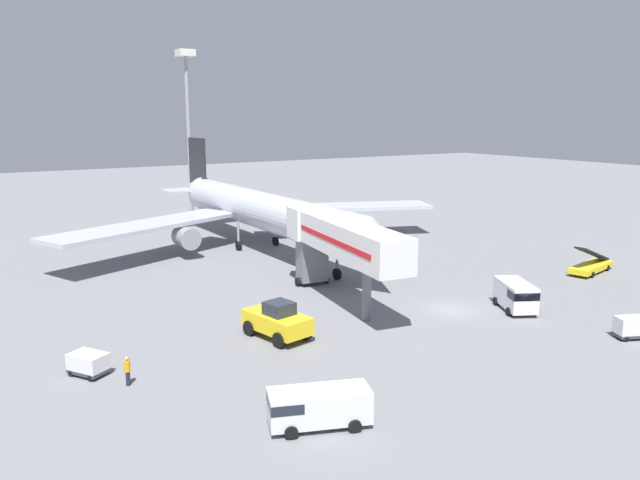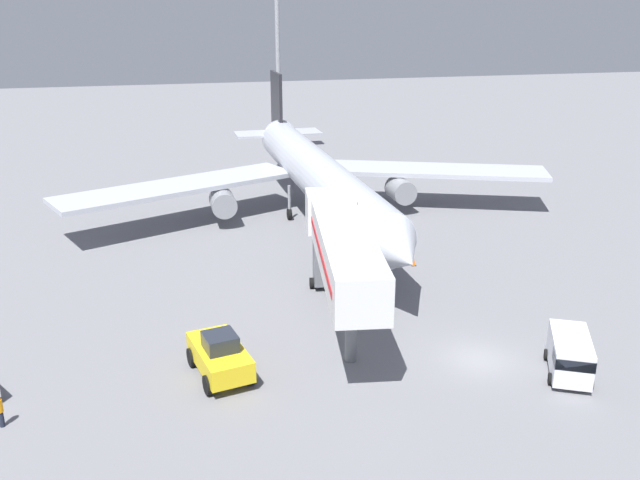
{
  "view_description": "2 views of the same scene",
  "coord_description": "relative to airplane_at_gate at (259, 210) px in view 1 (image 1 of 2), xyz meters",
  "views": [
    {
      "loc": [
        -34.09,
        -34.75,
        15.52
      ],
      "look_at": [
        -0.52,
        19.56,
        2.41
      ],
      "focal_mm": 34.47,
      "sensor_mm": 36.0,
      "label": 1
    },
    {
      "loc": [
        -17.37,
        -31.82,
        19.95
      ],
      "look_at": [
        -6.0,
        14.96,
        2.88
      ],
      "focal_mm": 37.63,
      "sensor_mm": 36.0,
      "label": 2
    }
  ],
  "objects": [
    {
      "name": "ground_crew_worker_foreground",
      "position": [
        -22.94,
        -29.37,
        -3.66
      ],
      "size": [
        0.41,
        0.41,
        1.78
      ],
      "color": "#1E2333",
      "rests_on": "ground"
    },
    {
      "name": "safety_cone_alpha",
      "position": [
        4.91,
        -13.77,
        -4.31
      ],
      "size": [
        0.39,
        0.39,
        0.6
      ],
      "color": "black",
      "rests_on": "ground"
    },
    {
      "name": "baggage_cart_far_right",
      "position": [
        -24.57,
        -26.62,
        -3.84
      ],
      "size": [
        2.42,
        2.66,
        1.36
      ],
      "color": "#38383D",
      "rests_on": "ground"
    },
    {
      "name": "baggage_cart_mid_right",
      "position": [
        9.42,
        -40.37,
        -3.73
      ],
      "size": [
        2.86,
        2.14,
        1.58
      ],
      "color": "#38383D",
      "rests_on": "ground"
    },
    {
      "name": "jet_bridge",
      "position": [
        -3.48,
        -22.0,
        0.74
      ],
      "size": [
        5.73,
        17.79,
        7.16
      ],
      "color": "silver",
      "rests_on": "ground"
    },
    {
      "name": "apron_light_mast",
      "position": [
        1.33,
        26.11,
        12.69
      ],
      "size": [
        2.4,
        2.4,
        24.79
      ],
      "color": "#93969B",
      "rests_on": "ground"
    },
    {
      "name": "ground_plane",
      "position": [
        3.12,
        -28.89,
        -4.6
      ],
      "size": [
        300.0,
        300.0,
        0.0
      ],
      "primitive_type": "plane",
      "color": "slate"
    },
    {
      "name": "service_van_outer_left",
      "position": [
        -16.1,
        -39.23,
        -3.48
      ],
      "size": [
        5.51,
        3.61,
        1.95
      ],
      "color": "silver",
      "rests_on": "ground"
    },
    {
      "name": "service_van_rear_right",
      "position": [
        7.28,
        -31.69,
        -3.3
      ],
      "size": [
        3.87,
        4.93,
        2.3
      ],
      "color": "white",
      "rests_on": "ground"
    },
    {
      "name": "airplane_at_gate",
      "position": [
        0.0,
        0.0,
        0.0
      ],
      "size": [
        48.89,
        48.57,
        12.3
      ],
      "color": "#B7BCC6",
      "rests_on": "ground"
    },
    {
      "name": "belt_loader_truck",
      "position": [
        23.26,
        -27.34,
        -3.84
      ],
      "size": [
        6.59,
        3.29,
        3.08
      ],
      "color": "yellow",
      "rests_on": "ground"
    },
    {
      "name": "pushback_tug",
      "position": [
        -11.85,
        -27.0,
        -3.36
      ],
      "size": [
        3.6,
        5.51,
        2.66
      ],
      "color": "yellow",
      "rests_on": "ground"
    }
  ]
}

